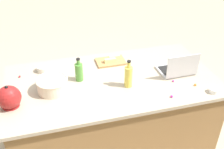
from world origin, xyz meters
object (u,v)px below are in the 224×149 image
(mixing_bowl_large, at_px, (52,85))
(kettle, at_px, (9,98))
(butter_stick_right, at_px, (110,60))
(laptop, at_px, (178,69))
(bottle_oil, at_px, (128,76))
(cutting_board, at_px, (111,61))
(ramekin_medium, at_px, (214,91))
(bottle_olive, at_px, (79,72))
(butter_stick_left, at_px, (114,57))
(ramekin_small, at_px, (43,69))

(mixing_bowl_large, bearing_deg, kettle, 19.44)
(mixing_bowl_large, relative_size, butter_stick_right, 2.33)
(laptop, height_order, bottle_oil, bottle_oil)
(mixing_bowl_large, height_order, cutting_board, mixing_bowl_large)
(ramekin_medium, bearing_deg, butter_stick_right, -44.02)
(ramekin_medium, bearing_deg, bottle_olive, -24.62)
(butter_stick_right, bearing_deg, laptop, 148.96)
(bottle_olive, relative_size, kettle, 1.00)
(cutting_board, bearing_deg, butter_stick_left, -153.20)
(laptop, relative_size, cutting_board, 1.14)
(laptop, distance_m, bottle_olive, 0.88)
(mixing_bowl_large, distance_m, bottle_olive, 0.26)
(kettle, distance_m, cutting_board, 1.00)
(laptop, height_order, mixing_bowl_large, laptop)
(mixing_bowl_large, bearing_deg, laptop, 178.75)
(kettle, bearing_deg, cutting_board, -153.98)
(ramekin_medium, bearing_deg, laptop, -66.30)
(bottle_olive, relative_size, ramekin_small, 2.07)
(kettle, relative_size, ramekin_medium, 2.90)
(butter_stick_left, xyz_separation_m, ramekin_small, (0.68, 0.02, -0.01))
(mixing_bowl_large, height_order, kettle, kettle)
(ramekin_small, distance_m, ramekin_medium, 1.49)
(kettle, height_order, ramekin_medium, kettle)
(butter_stick_right, bearing_deg, butter_stick_left, -140.85)
(cutting_board, bearing_deg, mixing_bowl_large, 29.46)
(bottle_olive, distance_m, bottle_oil, 0.43)
(kettle, bearing_deg, bottle_olive, -158.98)
(butter_stick_right, xyz_separation_m, ramekin_medium, (-0.69, 0.67, -0.02))
(butter_stick_left, distance_m, butter_stick_right, 0.07)
(bottle_olive, bearing_deg, kettle, 21.02)
(bottle_olive, xyz_separation_m, ramekin_medium, (-1.02, 0.47, -0.07))
(cutting_board, height_order, ramekin_small, ramekin_small)
(mixing_bowl_large, height_order, butter_stick_right, mixing_bowl_large)
(butter_stick_right, bearing_deg, mixing_bowl_large, 28.17)
(ramekin_small, height_order, ramekin_medium, ramekin_small)
(butter_stick_left, relative_size, butter_stick_right, 1.00)
(bottle_olive, distance_m, butter_stick_left, 0.46)
(bottle_oil, relative_size, cutting_board, 0.89)
(kettle, height_order, ramekin_small, kettle)
(bottle_olive, height_order, cutting_board, bottle_olive)
(bottle_olive, height_order, butter_stick_left, bottle_olive)
(bottle_olive, height_order, bottle_oil, bottle_oil)
(ramekin_small, bearing_deg, butter_stick_right, 177.45)
(laptop, bearing_deg, kettle, 3.63)
(bottle_oil, xyz_separation_m, butter_stick_right, (0.05, -0.40, -0.06))
(kettle, distance_m, ramekin_medium, 1.60)
(laptop, xyz_separation_m, butter_stick_right, (0.54, -0.33, -0.01))
(mixing_bowl_large, xyz_separation_m, kettle, (0.33, 0.11, 0.02))
(laptop, bearing_deg, ramekin_medium, 113.70)
(kettle, distance_m, butter_stick_right, 0.98)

